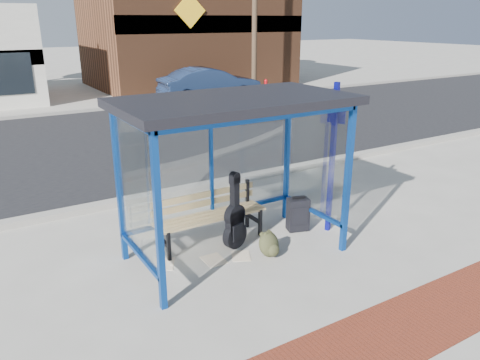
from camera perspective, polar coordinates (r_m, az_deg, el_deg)
ground at (r=7.30m, az=-0.52°, el=-9.00°), size 120.00×120.00×0.00m
brick_paver_strip at (r=5.59m, az=14.12°, el=-19.47°), size 60.00×1.00×0.01m
curb_near at (r=9.67m, az=-9.36°, el=-1.65°), size 60.00×0.25×0.12m
street_asphalt at (r=14.35m, az=-17.15°, el=4.35°), size 60.00×10.00×0.00m
curb_far at (r=19.23m, az=-21.13°, el=7.66°), size 60.00×0.25×0.12m
far_sidewalk at (r=21.08m, az=-22.12°, el=8.29°), size 60.00×4.00×0.01m
bus_shelter at (r=6.65m, az=-0.88°, el=7.21°), size 3.30×1.80×2.42m
storefront_brown at (r=26.56m, az=-6.46°, el=18.42°), size 10.00×7.08×6.40m
utility_pole_east at (r=22.59m, az=1.80°, el=20.73°), size 1.60×0.24×8.00m
bench at (r=7.52m, az=-3.83°, el=-4.03°), size 1.85×0.47×0.87m
guitar_bag at (r=7.31m, az=-0.64°, el=-5.19°), size 0.45×0.24×1.18m
suitcase at (r=8.02m, az=7.08°, el=-4.20°), size 0.41×0.32×0.62m
backpack at (r=7.17m, az=3.61°, el=-7.91°), size 0.35×0.32×0.40m
sign_post at (r=7.75m, az=11.27°, el=3.56°), size 0.15×0.30×2.51m
newspaper_a at (r=7.11m, az=-9.30°, el=-10.07°), size 0.45×0.48×0.01m
newspaper_b at (r=7.24m, az=0.11°, el=-9.23°), size 0.40×0.44×0.01m
newspaper_c at (r=7.14m, az=-3.21°, el=-9.71°), size 0.32×0.40×0.01m
parked_car at (r=20.83m, az=-3.65°, el=11.54°), size 4.54×1.85×1.47m
fire_hydrant at (r=23.52m, az=3.14°, el=11.47°), size 0.29×0.19×0.64m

